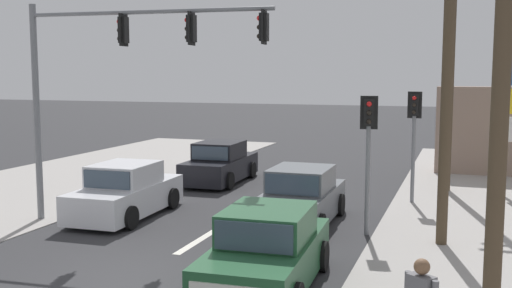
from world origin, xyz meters
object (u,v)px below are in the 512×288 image
Objects in this scene: sedan_receding_far at (301,199)px; sedan_oncoming_mid at (220,164)px; utility_pole_midground_right at (449,37)px; traffic_signal_mast at (113,65)px; pedestal_signal_right_kerb at (368,141)px; utility_pole_background_right at (451,49)px; pedestal_signal_far_median at (414,128)px; sedan_oncoming_near at (267,252)px; sedan_kerbside_parked at (126,193)px.

sedan_oncoming_mid is (-4.55, 5.17, 0.00)m from sedan_receding_far.
traffic_signal_mast is (-8.46, -0.90, -0.59)m from utility_pole_midground_right.
traffic_signal_mast is 1.61× the size of sedan_oncoming_mid.
utility_pole_background_right is at bearing 75.46° from pedestal_signal_right_kerb.
sedan_oncoming_mid is at bearing -172.65° from utility_pole_background_right.
pedestal_signal_far_median is 4.95m from sedan_receding_far.
sedan_oncoming_mid is at bearing 117.15° from sedan_oncoming_near.
pedestal_signal_far_median is 9.23m from sedan_oncoming_near.
utility_pole_midground_right is at bearing -77.02° from pedestal_signal_far_median.
sedan_receding_far and sedan_oncoming_near have the same top height.
pedestal_signal_far_median is (7.39, 5.56, -1.94)m from traffic_signal_mast.
pedestal_signal_far_median is at bearing -111.91° from utility_pole_background_right.
sedan_kerbside_parked is at bearing 143.39° from sedan_oncoming_near.
utility_pole_midground_right is at bearing -13.03° from sedan_receding_far.
sedan_kerbside_parked is 7.08m from sedan_oncoming_near.
sedan_oncoming_near is (-1.98, -8.85, -1.71)m from pedestal_signal_far_median.
utility_pole_midground_right is 1.37× the size of traffic_signal_mast.
utility_pole_midground_right is at bearing -0.20° from sedan_kerbside_parked.
traffic_signal_mast is 7.84m from sedan_oncoming_mid.
sedan_oncoming_near is at bearing -62.85° from sedan_oncoming_mid.
utility_pole_background_right is 2.21× the size of sedan_oncoming_mid.
sedan_oncoming_near is (-3.05, -4.19, -4.25)m from utility_pole_midground_right.
pedestal_signal_right_kerb reaches higher than sedan_oncoming_near.
sedan_receding_far is at bearing 9.52° from sedan_kerbside_parked.
pedestal_signal_right_kerb is at bearing 75.09° from sedan_oncoming_near.
utility_pole_background_right reaches higher than sedan_kerbside_parked.
sedan_oncoming_near is 1.01× the size of sedan_oncoming_mid.
traffic_signal_mast reaches higher than pedestal_signal_far_median.
sedan_kerbside_parked is (-4.99, -0.84, 0.00)m from sedan_receding_far.
utility_pole_background_right is 12.43m from sedan_oncoming_near.
sedan_kerbside_parked is at bearing -177.50° from pedestal_signal_right_kerb.
utility_pole_background_right is 2.19× the size of sedan_oncoming_near.
traffic_signal_mast is 6.22m from sedan_receding_far.
traffic_signal_mast is 1.62× the size of sedan_receding_far.
pedestal_signal_far_median is (-1.07, 4.66, -2.53)m from utility_pole_midground_right.
traffic_signal_mast is at bearing -173.93° from utility_pole_midground_right.
utility_pole_background_right reaches higher than sedan_oncoming_near.
traffic_signal_mast is 7.00m from pedestal_signal_right_kerb.
utility_pole_background_right is at bearing 39.28° from sedan_kerbside_parked.
sedan_oncoming_near is (-2.96, -11.29, -4.27)m from utility_pole_background_right.
utility_pole_midground_right is 0.99× the size of utility_pole_background_right.
utility_pole_background_right is 1.38× the size of traffic_signal_mast.
utility_pole_midground_right is 9.71m from sedan_kerbside_parked.
pedestal_signal_far_median reaches higher than sedan_kerbside_parked.
pedestal_signal_far_median is 0.84× the size of sedan_receding_far.
utility_pole_midground_right is 7.10m from utility_pole_background_right.
pedestal_signal_far_median is 0.82× the size of sedan_oncoming_near.
pedestal_signal_right_kerb is (-1.76, -6.77, -2.56)m from utility_pole_background_right.
utility_pole_midground_right is 6.70m from sedan_oncoming_near.
sedan_oncoming_near is at bearing -104.91° from pedestal_signal_right_kerb.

